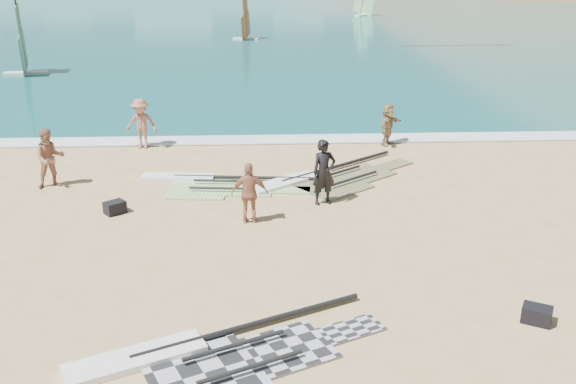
{
  "coord_description": "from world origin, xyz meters",
  "views": [
    {
      "loc": [
        -0.23,
        -10.88,
        6.51
      ],
      "look_at": [
        0.48,
        4.0,
        1.0
      ],
      "focal_mm": 40.0,
      "sensor_mm": 36.0,
      "label": 1
    }
  ],
  "objects_px": {
    "rig_grey": "(208,356)",
    "gear_bag_far": "(537,315)",
    "rig_green": "(209,183)",
    "beachgoer_left": "(50,158)",
    "person_wetsuit": "(324,172)",
    "beachgoer_mid": "(141,124)",
    "rig_orange": "(324,178)",
    "beachgoer_right": "(388,125)",
    "beachgoer_back": "(250,193)",
    "gear_bag_near": "(115,207)"
  },
  "relations": [
    {
      "from": "rig_green",
      "to": "beachgoer_back",
      "type": "relative_size",
      "value": 3.33
    },
    {
      "from": "rig_orange",
      "to": "beachgoer_mid",
      "type": "distance_m",
      "value": 7.28
    },
    {
      "from": "person_wetsuit",
      "to": "gear_bag_near",
      "type": "bearing_deg",
      "value": 167.26
    },
    {
      "from": "gear_bag_far",
      "to": "beachgoer_mid",
      "type": "bearing_deg",
      "value": 127.63
    },
    {
      "from": "rig_orange",
      "to": "beachgoer_right",
      "type": "bearing_deg",
      "value": 16.62
    },
    {
      "from": "rig_grey",
      "to": "beachgoer_left",
      "type": "distance_m",
      "value": 10.41
    },
    {
      "from": "person_wetsuit",
      "to": "beachgoer_mid",
      "type": "distance_m",
      "value": 8.28
    },
    {
      "from": "person_wetsuit",
      "to": "beachgoer_mid",
      "type": "xyz_separation_m",
      "value": [
        -5.94,
        5.77,
        -0.02
      ]
    },
    {
      "from": "rig_grey",
      "to": "gear_bag_far",
      "type": "height_order",
      "value": "gear_bag_far"
    },
    {
      "from": "rig_grey",
      "to": "rig_green",
      "type": "distance_m",
      "value": 8.94
    },
    {
      "from": "rig_grey",
      "to": "rig_green",
      "type": "bearing_deg",
      "value": 68.75
    },
    {
      "from": "rig_orange",
      "to": "beachgoer_mid",
      "type": "xyz_separation_m",
      "value": [
        -6.16,
        3.78,
        0.85
      ]
    },
    {
      "from": "gear_bag_near",
      "to": "gear_bag_far",
      "type": "bearing_deg",
      "value": -33.01
    },
    {
      "from": "beachgoer_back",
      "to": "rig_grey",
      "type": "bearing_deg",
      "value": 83.31
    },
    {
      "from": "gear_bag_near",
      "to": "rig_green",
      "type": "bearing_deg",
      "value": 42.58
    },
    {
      "from": "gear_bag_far",
      "to": "beachgoer_right",
      "type": "bearing_deg",
      "value": 92.33
    },
    {
      "from": "rig_grey",
      "to": "beachgoer_left",
      "type": "xyz_separation_m",
      "value": [
        -5.23,
        8.96,
        0.85
      ]
    },
    {
      "from": "rig_green",
      "to": "person_wetsuit",
      "type": "relative_size",
      "value": 2.91
    },
    {
      "from": "gear_bag_near",
      "to": "beachgoer_back",
      "type": "bearing_deg",
      "value": -12.17
    },
    {
      "from": "gear_bag_far",
      "to": "beachgoer_left",
      "type": "bearing_deg",
      "value": 144.49
    },
    {
      "from": "rig_grey",
      "to": "beachgoer_right",
      "type": "bearing_deg",
      "value": 41.6
    },
    {
      "from": "person_wetsuit",
      "to": "beachgoer_left",
      "type": "relative_size",
      "value": 1.03
    },
    {
      "from": "person_wetsuit",
      "to": "beachgoer_mid",
      "type": "relative_size",
      "value": 1.02
    },
    {
      "from": "beachgoer_right",
      "to": "beachgoer_mid",
      "type": "bearing_deg",
      "value": 127.09
    },
    {
      "from": "beachgoer_mid",
      "to": "rig_orange",
      "type": "bearing_deg",
      "value": -21.56
    },
    {
      "from": "gear_bag_far",
      "to": "person_wetsuit",
      "type": "bearing_deg",
      "value": 118.21
    },
    {
      "from": "beachgoer_left",
      "to": "gear_bag_near",
      "type": "bearing_deg",
      "value": -67.76
    },
    {
      "from": "rig_grey",
      "to": "gear_bag_far",
      "type": "distance_m",
      "value": 6.18
    },
    {
      "from": "rig_green",
      "to": "gear_bag_near",
      "type": "xyz_separation_m",
      "value": [
        -2.36,
        -2.17,
        0.12
      ]
    },
    {
      "from": "gear_bag_near",
      "to": "person_wetsuit",
      "type": "bearing_deg",
      "value": 4.59
    },
    {
      "from": "rig_grey",
      "to": "gear_bag_near",
      "type": "relative_size",
      "value": 10.86
    },
    {
      "from": "beachgoer_mid",
      "to": "beachgoer_right",
      "type": "bearing_deg",
      "value": 10.0
    },
    {
      "from": "beachgoer_mid",
      "to": "beachgoer_left",
      "type": "bearing_deg",
      "value": -106.54
    },
    {
      "from": "beachgoer_right",
      "to": "rig_orange",
      "type": "bearing_deg",
      "value": -178.27
    },
    {
      "from": "rig_green",
      "to": "beachgoer_back",
      "type": "height_order",
      "value": "beachgoer_back"
    },
    {
      "from": "gear_bag_near",
      "to": "person_wetsuit",
      "type": "height_order",
      "value": "person_wetsuit"
    },
    {
      "from": "rig_grey",
      "to": "gear_bag_far",
      "type": "xyz_separation_m",
      "value": [
        6.11,
        0.87,
        0.11
      ]
    },
    {
      "from": "gear_bag_far",
      "to": "beachgoer_mid",
      "type": "distance_m",
      "value": 15.31
    },
    {
      "from": "gear_bag_near",
      "to": "beachgoer_mid",
      "type": "distance_m",
      "value": 6.27
    },
    {
      "from": "beachgoer_right",
      "to": "rig_green",
      "type": "bearing_deg",
      "value": 160.25
    },
    {
      "from": "rig_orange",
      "to": "beachgoer_left",
      "type": "height_order",
      "value": "beachgoer_left"
    },
    {
      "from": "gear_bag_near",
      "to": "beachgoer_mid",
      "type": "xyz_separation_m",
      "value": [
        -0.28,
        6.22,
        0.73
      ]
    },
    {
      "from": "gear_bag_near",
      "to": "rig_grey",
      "type": "bearing_deg",
      "value": -66.43
    },
    {
      "from": "rig_grey",
      "to": "rig_orange",
      "type": "distance_m",
      "value": 9.65
    },
    {
      "from": "beachgoer_mid",
      "to": "beachgoer_back",
      "type": "height_order",
      "value": "beachgoer_mid"
    },
    {
      "from": "rig_grey",
      "to": "beachgoer_back",
      "type": "distance_m",
      "value": 6.06
    },
    {
      "from": "rig_grey",
      "to": "beachgoer_mid",
      "type": "relative_size",
      "value": 3.16
    },
    {
      "from": "rig_green",
      "to": "beachgoer_right",
      "type": "xyz_separation_m",
      "value": [
        6.2,
        4.05,
        0.71
      ]
    },
    {
      "from": "gear_bag_near",
      "to": "beachgoer_right",
      "type": "height_order",
      "value": "beachgoer_right"
    },
    {
      "from": "gear_bag_far",
      "to": "beachgoer_left",
      "type": "distance_m",
      "value": 13.95
    }
  ]
}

